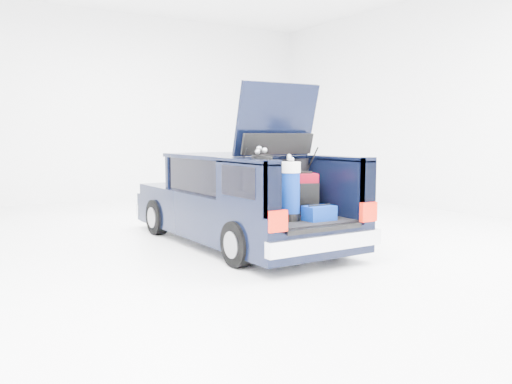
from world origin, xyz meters
TOP-DOWN VIEW (x-y plane):
  - ground at (0.00, 0.00)m, footprint 14.00×14.00m
  - car at (-0.00, 0.11)m, footprint 1.87×4.65m
  - red_suitcase at (0.33, -1.27)m, footprint 0.44×0.38m
  - black_golf_bag at (-0.50, -1.42)m, footprint 0.37×0.39m
  - blue_golf_bag at (-0.14, -1.59)m, footprint 0.27×0.27m
  - blue_duffel at (0.20, -1.78)m, footprint 0.42×0.27m

SIDE VIEW (x-z plane):
  - ground at x=0.00m, z-range 0.00..0.00m
  - car at x=0.00m, z-range -0.56..1.91m
  - blue_duffel at x=0.20m, z-range 0.59..0.81m
  - red_suitcase at x=0.33m, z-range 0.58..1.21m
  - blue_golf_bag at x=-0.14m, z-range 0.56..1.45m
  - black_golf_bag at x=-0.50m, z-range 0.55..1.54m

